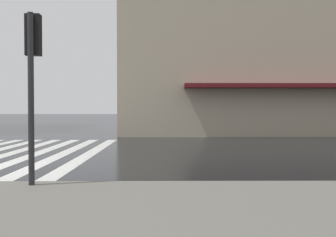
{
  "coord_description": "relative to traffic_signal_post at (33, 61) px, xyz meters",
  "views": [
    {
      "loc": [
        -11.87,
        -4.8,
        1.71
      ],
      "look_at": [
        2.13,
        -4.91,
        1.36
      ],
      "focal_mm": 44.41,
      "sensor_mm": 36.0,
      "label": 1
    }
  ],
  "objects": [
    {
      "name": "zebra_crossing",
      "position": [
        7.32,
        3.1,
        -2.66
      ],
      "size": [
        13.0,
        6.5,
        0.01
      ],
      "color": "silver",
      "rests_on": "ground_plane"
    },
    {
      "name": "traffic_signal_post",
      "position": [
        0.0,
        0.0,
        0.0
      ],
      "size": [
        0.44,
        0.3,
        3.49
      ],
      "color": "#232326",
      "rests_on": "sidewalk_pavement"
    }
  ]
}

